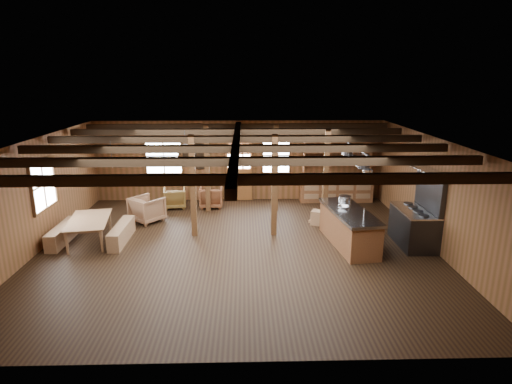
# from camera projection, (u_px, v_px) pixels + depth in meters

# --- Properties ---
(room) EXTENTS (10.04, 9.04, 2.84)m
(room) POSITION_uv_depth(u_px,v_px,m) (237.00, 196.00, 10.61)
(room) COLOR black
(room) RESTS_ON ground
(ceiling_joists) EXTENTS (9.80, 8.82, 0.18)m
(ceiling_joists) POSITION_uv_depth(u_px,v_px,m) (236.00, 144.00, 10.44)
(ceiling_joists) COLOR black
(ceiling_joists) RESTS_ON ceiling
(timber_posts) EXTENTS (3.95, 2.35, 2.80)m
(timber_posts) POSITION_uv_depth(u_px,v_px,m) (256.00, 177.00, 12.63)
(timber_posts) COLOR #462314
(timber_posts) RESTS_ON floor
(back_door) EXTENTS (1.02, 0.08, 2.15)m
(back_door) POSITION_uv_depth(u_px,v_px,m) (239.00, 176.00, 15.04)
(back_door) COLOR brown
(back_door) RESTS_ON floor
(window_back_left) EXTENTS (1.32, 0.06, 1.32)m
(window_back_left) POSITION_uv_depth(u_px,v_px,m) (164.00, 156.00, 14.79)
(window_back_left) COLOR white
(window_back_left) RESTS_ON wall_back
(window_back_right) EXTENTS (1.02, 0.06, 1.32)m
(window_back_right) POSITION_uv_depth(u_px,v_px,m) (276.00, 155.00, 14.89)
(window_back_right) COLOR white
(window_back_right) RESTS_ON wall_back
(window_left) EXTENTS (0.14, 1.24, 1.32)m
(window_left) POSITION_uv_depth(u_px,v_px,m) (43.00, 185.00, 10.91)
(window_left) COLOR white
(window_left) RESTS_ON wall_back
(notice_boards) EXTENTS (1.08, 0.03, 0.90)m
(notice_boards) POSITION_uv_depth(u_px,v_px,m) (196.00, 155.00, 14.80)
(notice_boards) COLOR silver
(notice_boards) RESTS_ON wall_back
(back_counter) EXTENTS (2.55, 0.60, 2.45)m
(back_counter) POSITION_uv_depth(u_px,v_px,m) (336.00, 184.00, 14.96)
(back_counter) COLOR brown
(back_counter) RESTS_ON floor
(pendant_lamps) EXTENTS (1.86, 2.36, 0.66)m
(pendant_lamps) POSITION_uv_depth(u_px,v_px,m) (152.00, 156.00, 11.29)
(pendant_lamps) COLOR #2F2F31
(pendant_lamps) RESTS_ON ceiling
(pot_rack) EXTENTS (0.37, 3.00, 0.44)m
(pot_rack) POSITION_uv_depth(u_px,v_px,m) (357.00, 160.00, 10.68)
(pot_rack) COLOR #2F2F31
(pot_rack) RESTS_ON ceiling
(kitchen_island) EXTENTS (1.21, 2.60, 1.20)m
(kitchen_island) POSITION_uv_depth(u_px,v_px,m) (349.00, 227.00, 11.12)
(kitchen_island) COLOR brown
(kitchen_island) RESTS_ON floor
(step_stool) EXTENTS (0.58, 0.51, 0.43)m
(step_stool) POSITION_uv_depth(u_px,v_px,m) (319.00, 218.00, 12.68)
(step_stool) COLOR #8B5C3F
(step_stool) RESTS_ON floor
(commercial_range) EXTENTS (0.84, 1.64, 2.02)m
(commercial_range) POSITION_uv_depth(u_px,v_px,m) (416.00, 221.00, 11.08)
(commercial_range) COLOR #2F2F31
(commercial_range) RESTS_ON floor
(dining_table) EXTENTS (1.29, 1.93, 0.63)m
(dining_table) POSITION_uv_depth(u_px,v_px,m) (91.00, 230.00, 11.37)
(dining_table) COLOR #926742
(dining_table) RESTS_ON floor
(bench_wall) EXTENTS (0.31, 1.66, 0.46)m
(bench_wall) POSITION_uv_depth(u_px,v_px,m) (63.00, 234.00, 11.37)
(bench_wall) COLOR #8B5C3F
(bench_wall) RESTS_ON floor
(bench_aisle) EXTENTS (0.31, 1.67, 0.46)m
(bench_aisle) POSITION_uv_depth(u_px,v_px,m) (122.00, 233.00, 11.41)
(bench_aisle) COLOR #8B5C3F
(bench_aisle) RESTS_ON floor
(armchair_a) EXTENTS (0.81, 0.83, 0.66)m
(armchair_a) POSITION_uv_depth(u_px,v_px,m) (175.00, 198.00, 14.28)
(armchair_a) COLOR brown
(armchair_a) RESTS_ON floor
(armchair_b) EXTENTS (0.76, 0.78, 0.69)m
(armchair_b) POSITION_uv_depth(u_px,v_px,m) (211.00, 197.00, 14.33)
(armchair_b) COLOR brown
(armchair_b) RESTS_ON floor
(armchair_c) EXTENTS (1.18, 1.19, 0.78)m
(armchair_c) POSITION_uv_depth(u_px,v_px,m) (147.00, 209.00, 12.92)
(armchair_c) COLOR brown
(armchair_c) RESTS_ON floor
(counter_pot) EXTENTS (0.33, 0.33, 0.20)m
(counter_pot) POSITION_uv_depth(u_px,v_px,m) (345.00, 199.00, 11.62)
(counter_pot) COLOR silver
(counter_pot) RESTS_ON kitchen_island
(bowl) EXTENTS (0.37, 0.37, 0.07)m
(bowl) POSITION_uv_depth(u_px,v_px,m) (344.00, 207.00, 11.17)
(bowl) COLOR silver
(bowl) RESTS_ON kitchen_island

